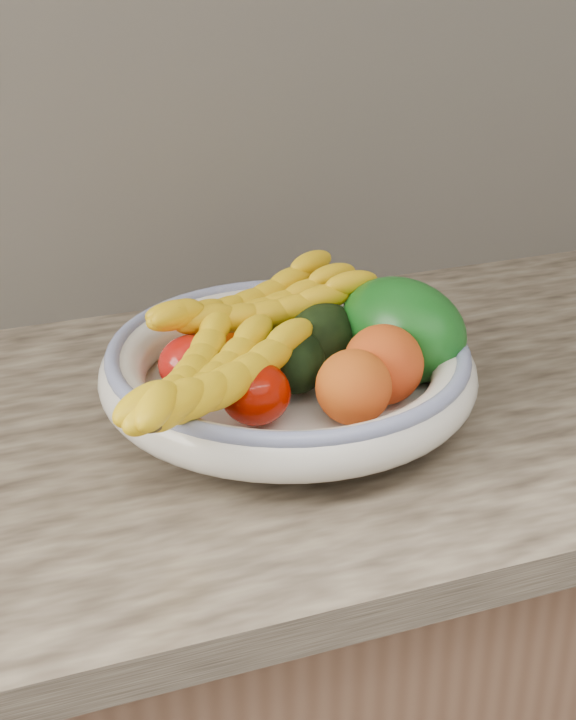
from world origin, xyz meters
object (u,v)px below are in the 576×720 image
at_px(fruit_bowl, 288,370).
at_px(banana_bunch_back, 257,313).
at_px(green_mango, 402,330).
at_px(banana_bunch_front, 207,386).

relative_size(fruit_bowl, banana_bunch_back, 1.42).
bearing_deg(banana_bunch_back, fruit_bowl, -95.26).
relative_size(green_mango, banana_bunch_front, 0.51).
distance_m(fruit_bowl, banana_bunch_back, 0.08).
xyz_separation_m(green_mango, banana_bunch_front, (-0.23, -0.07, 0.01)).
xyz_separation_m(banana_bunch_back, banana_bunch_front, (-0.09, -0.13, -0.01)).
xyz_separation_m(fruit_bowl, banana_bunch_front, (-0.11, -0.07, 0.03)).
relative_size(banana_bunch_back, banana_bunch_front, 0.91).
height_order(banana_bunch_back, banana_bunch_front, banana_bunch_back).
bearing_deg(green_mango, banana_bunch_back, 129.53).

